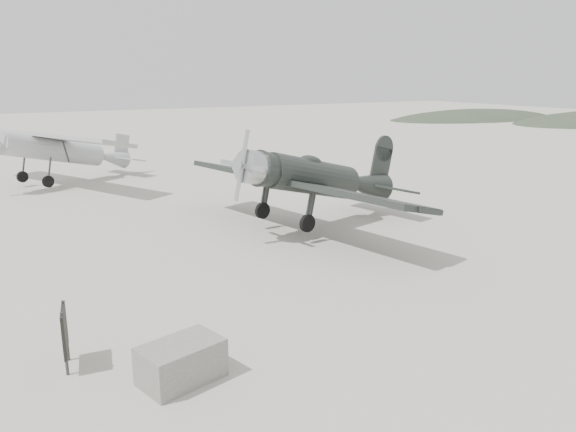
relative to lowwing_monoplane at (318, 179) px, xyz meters
name	(u,v)px	position (x,y,z in m)	size (l,w,h in m)	color
ground	(319,275)	(-2.77, -4.42, -1.88)	(160.00, 160.00, 0.00)	#AEAB9A
hill_northeast	(475,118)	(47.23, 35.58, -1.88)	(32.00, 16.00, 5.20)	#303C2C
lowwing_monoplane	(318,179)	(0.00, 0.00, 0.00)	(7.97, 11.04, 3.55)	black
highwing_monoplane	(59,146)	(-7.14, 13.81, 0.17)	(8.66, 11.18, 3.27)	#979A9C
equipment_block	(181,362)	(-8.14, -8.00, -1.50)	(1.52, 0.95, 0.76)	slate
sign_board	(65,331)	(-9.95, -6.42, -1.10)	(0.22, 0.90, 1.30)	#333333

